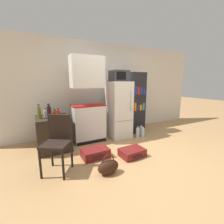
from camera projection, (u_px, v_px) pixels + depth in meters
ground_plane at (144, 158)px, 2.97m from camera, size 24.00×24.00×0.00m
wall_back at (109, 89)px, 4.56m from camera, size 6.40×0.10×2.57m
side_table at (54, 133)px, 3.31m from camera, size 0.68×0.70×0.74m
kitchen_hutch at (88, 103)px, 3.69m from camera, size 0.80×0.45×2.08m
refrigerator at (119, 110)px, 4.03m from camera, size 0.56×0.61×1.50m
microwave at (119, 76)px, 3.86m from camera, size 0.46×0.37×0.28m
bookshelf at (136, 103)px, 4.41m from camera, size 0.47×0.35×1.76m
bottle_ketchup_red at (58, 114)px, 3.06m from camera, size 0.07×0.07×0.22m
bottle_olive_oil at (39, 112)px, 3.07m from camera, size 0.07×0.07×0.30m
bottle_wine_dark at (49, 112)px, 3.10m from camera, size 0.09×0.09×0.31m
bottle_amber_beer at (55, 113)px, 3.31m from camera, size 0.08×0.08×0.15m
bottle_green_tall at (49, 111)px, 3.30m from camera, size 0.08×0.08×0.26m
bottle_clear_short at (45, 113)px, 3.20m from camera, size 0.08×0.08×0.19m
chair at (58, 138)px, 2.47m from camera, size 0.55×0.55×0.95m
suitcase_large_flat at (132, 152)px, 3.03m from camera, size 0.50×0.39×0.16m
suitcase_small_flat at (95, 153)px, 2.99m from camera, size 0.53×0.39×0.18m
handbag at (108, 167)px, 2.44m from camera, size 0.36×0.20×0.33m
water_bottle_front at (143, 132)px, 4.12m from camera, size 0.09×0.09×0.31m
water_bottle_middle at (138, 132)px, 4.07m from camera, size 0.09×0.09×0.34m
water_bottle_back at (141, 130)px, 4.31m from camera, size 0.10×0.10×0.30m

